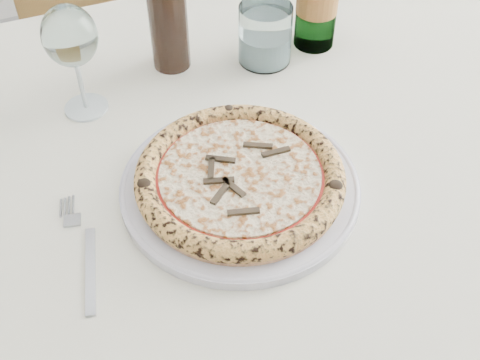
{
  "coord_description": "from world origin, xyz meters",
  "views": [
    {
      "loc": [
        -0.46,
        -0.76,
        1.35
      ],
      "look_at": [
        -0.23,
        -0.27,
        0.78
      ],
      "focal_mm": 45.0,
      "sensor_mm": 36.0,
      "label": 1
    }
  ],
  "objects_px": {
    "dining_table": "(212,184)",
    "plate": "(240,186)",
    "wine_glass": "(70,39)",
    "pizza": "(240,177)",
    "chair_far": "(114,8)",
    "wine_bottle": "(167,6)",
    "tumbler": "(265,38)"
  },
  "relations": [
    {
      "from": "dining_table",
      "to": "plate",
      "type": "bearing_deg",
      "value": -90.0
    },
    {
      "from": "dining_table",
      "to": "wine_glass",
      "type": "height_order",
      "value": "wine_glass"
    },
    {
      "from": "dining_table",
      "to": "pizza",
      "type": "distance_m",
      "value": 0.15
    },
    {
      "from": "chair_far",
      "to": "pizza",
      "type": "height_order",
      "value": "chair_far"
    },
    {
      "from": "pizza",
      "to": "wine_bottle",
      "type": "height_order",
      "value": "wine_bottle"
    },
    {
      "from": "wine_glass",
      "to": "wine_bottle",
      "type": "distance_m",
      "value": 0.17
    },
    {
      "from": "chair_far",
      "to": "pizza",
      "type": "xyz_separation_m",
      "value": [
        -0.07,
        -0.91,
        0.25
      ]
    },
    {
      "from": "wine_glass",
      "to": "wine_bottle",
      "type": "relative_size",
      "value": 0.69
    },
    {
      "from": "chair_far",
      "to": "plate",
      "type": "bearing_deg",
      "value": -94.49
    },
    {
      "from": "dining_table",
      "to": "tumbler",
      "type": "distance_m",
      "value": 0.26
    },
    {
      "from": "dining_table",
      "to": "wine_bottle",
      "type": "distance_m",
      "value": 0.28
    },
    {
      "from": "plate",
      "to": "wine_glass",
      "type": "height_order",
      "value": "wine_glass"
    },
    {
      "from": "pizza",
      "to": "wine_glass",
      "type": "height_order",
      "value": "wine_glass"
    },
    {
      "from": "plate",
      "to": "chair_far",
      "type": "bearing_deg",
      "value": 85.51
    },
    {
      "from": "pizza",
      "to": "wine_bottle",
      "type": "xyz_separation_m",
      "value": [
        0.02,
        0.31,
        0.08
      ]
    },
    {
      "from": "plate",
      "to": "pizza",
      "type": "distance_m",
      "value": 0.02
    },
    {
      "from": "dining_table",
      "to": "plate",
      "type": "xyz_separation_m",
      "value": [
        -0.0,
        -0.1,
        0.09
      ]
    },
    {
      "from": "pizza",
      "to": "chair_far",
      "type": "bearing_deg",
      "value": 85.51
    },
    {
      "from": "dining_table",
      "to": "plate",
      "type": "distance_m",
      "value": 0.14
    },
    {
      "from": "pizza",
      "to": "tumbler",
      "type": "xyz_separation_m",
      "value": [
        0.17,
        0.25,
        0.02
      ]
    },
    {
      "from": "plate",
      "to": "tumbler",
      "type": "xyz_separation_m",
      "value": [
        0.17,
        0.25,
        0.03
      ]
    },
    {
      "from": "pizza",
      "to": "wine_glass",
      "type": "bearing_deg",
      "value": 118.53
    },
    {
      "from": "dining_table",
      "to": "pizza",
      "type": "bearing_deg",
      "value": -90.0
    },
    {
      "from": "chair_far",
      "to": "plate",
      "type": "xyz_separation_m",
      "value": [
        -0.07,
        -0.91,
        0.23
      ]
    },
    {
      "from": "wine_bottle",
      "to": "plate",
      "type": "bearing_deg",
      "value": -94.03
    },
    {
      "from": "pizza",
      "to": "tumbler",
      "type": "distance_m",
      "value": 0.3
    },
    {
      "from": "chair_far",
      "to": "tumbler",
      "type": "bearing_deg",
      "value": -81.69
    },
    {
      "from": "plate",
      "to": "wine_bottle",
      "type": "xyz_separation_m",
      "value": [
        0.02,
        0.31,
        0.1
      ]
    },
    {
      "from": "dining_table",
      "to": "tumbler",
      "type": "relative_size",
      "value": 16.02
    },
    {
      "from": "chair_far",
      "to": "tumbler",
      "type": "relative_size",
      "value": 9.51
    },
    {
      "from": "chair_far",
      "to": "plate",
      "type": "height_order",
      "value": "chair_far"
    },
    {
      "from": "chair_far",
      "to": "wine_glass",
      "type": "xyz_separation_m",
      "value": [
        -0.21,
        -0.65,
        0.35
      ]
    }
  ]
}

